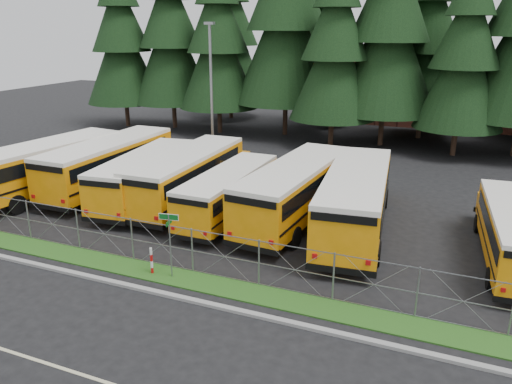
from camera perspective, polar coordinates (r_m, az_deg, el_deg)
ground at (r=21.84m, az=-3.58°, el=-8.48°), size 120.00×120.00×0.00m
curb at (r=19.42m, az=-7.68°, el=-12.09°), size 50.00×0.25×0.12m
grass_verge at (r=20.49m, az=-5.69°, el=-10.37°), size 50.00×1.40×0.06m
road_lane_line at (r=16.19m, az=-16.89°, el=-20.06°), size 50.00×0.12×0.01m
chainlink_fence at (r=20.60m, az=-4.86°, el=-7.15°), size 44.00×0.10×2.00m
brick_building at (r=57.90m, az=20.09°, el=10.54°), size 22.00×10.00×6.00m
bus_0 at (r=33.07m, az=-22.35°, el=2.55°), size 4.32×12.47×3.20m
bus_1 at (r=32.69m, az=-15.99°, el=3.03°), size 2.89×12.08×3.16m
bus_2 at (r=30.06m, az=-12.18°, el=1.68°), size 3.78×11.03×2.83m
bus_3 at (r=29.27m, az=-7.41°, el=1.72°), size 2.94×11.68×3.05m
bus_4 at (r=26.91m, az=-2.79°, el=-0.13°), size 2.41×10.00×2.62m
bus_5 at (r=26.39m, az=4.83°, el=0.04°), size 3.69×12.15×3.14m
bus_6 at (r=25.22m, az=11.36°, el=-1.04°), size 4.23×12.56×3.23m
street_sign at (r=20.33m, az=-9.86°, el=-4.53°), size 0.83×0.55×2.81m
striped_bollard at (r=21.34m, az=-11.85°, el=-7.74°), size 0.11×0.11×1.20m
light_standard at (r=36.28m, az=-5.12°, el=11.46°), size 0.70×0.35×10.14m
conifer_0 at (r=53.15m, az=-15.12°, el=16.13°), size 7.48×7.48×16.55m
conifer_1 at (r=51.26m, az=-9.75°, el=16.90°), size 7.87×7.87×17.41m
conifer_2 at (r=48.23m, az=-4.37°, el=16.56°), size 7.53×7.53×16.65m
conifer_3 at (r=47.14m, az=3.56°, el=19.17°), size 9.48×9.48×20.97m
conifer_4 at (r=42.92m, az=9.01°, el=15.74°), size 7.24×7.24×16.01m
conifer_5 at (r=43.99m, az=14.97°, el=17.44°), size 8.64×8.64×19.10m
conifer_6 at (r=42.16m, az=22.74°, el=13.88°), size 6.80×6.80×15.05m
conifer_10 at (r=56.36m, az=-3.01°, el=17.26°), size 7.89×7.89×17.44m
conifer_11 at (r=52.66m, az=7.88°, el=16.53°), size 7.47×7.47×16.51m
conifer_12 at (r=48.01m, az=19.04°, el=15.77°), size 7.62×7.62×16.86m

